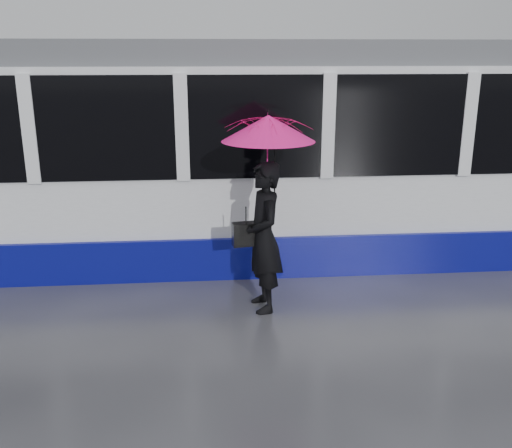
{
  "coord_description": "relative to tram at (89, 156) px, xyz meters",
  "views": [
    {
      "loc": [
        -1.24,
        -6.49,
        3.17
      ],
      "look_at": [
        -0.65,
        0.37,
        1.1
      ],
      "focal_mm": 40.0,
      "sensor_mm": 36.0,
      "label": 1
    }
  ],
  "objects": [
    {
      "name": "ground",
      "position": [
        3.07,
        -2.5,
        -1.64
      ],
      "size": [
        90.0,
        90.0,
        0.0
      ],
      "primitive_type": "plane",
      "color": "#2F2F34",
      "rests_on": "ground"
    },
    {
      "name": "woman",
      "position": [
        2.51,
        -2.25,
        -0.68
      ],
      "size": [
        0.57,
        0.77,
        1.92
      ],
      "primitive_type": "imported",
      "rotation": [
        0.0,
        0.0,
        -1.4
      ],
      "color": "black",
      "rests_on": "ground"
    },
    {
      "name": "tram",
      "position": [
        0.0,
        0.0,
        0.0
      ],
      "size": [
        26.0,
        2.56,
        3.35
      ],
      "color": "white",
      "rests_on": "ground"
    },
    {
      "name": "umbrella",
      "position": [
        2.56,
        -2.25,
        0.46
      ],
      "size": [
        1.3,
        1.3,
        1.29
      ],
      "rotation": [
        0.0,
        0.0,
        0.17
      ],
      "color": "#E0126D",
      "rests_on": "ground"
    },
    {
      "name": "handbag",
      "position": [
        2.29,
        -2.23,
        -0.63
      ],
      "size": [
        0.36,
        0.2,
        0.48
      ],
      "rotation": [
        0.0,
        0.0,
        0.17
      ],
      "color": "black",
      "rests_on": "ground"
    },
    {
      "name": "rails",
      "position": [
        3.07,
        -0.0,
        -1.63
      ],
      "size": [
        34.0,
        1.51,
        0.02
      ],
      "color": "#3F3D38",
      "rests_on": "ground"
    }
  ]
}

